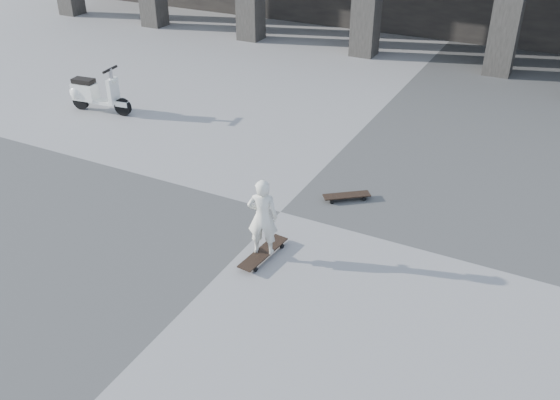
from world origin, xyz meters
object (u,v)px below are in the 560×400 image
at_px(child, 263,217).
at_px(scooter, 90,93).
at_px(longboard, 263,253).
at_px(skateboard_spare, 347,196).

bearing_deg(child, scooter, -46.91).
relative_size(longboard, child, 0.85).
xyz_separation_m(skateboard_spare, child, (-0.43, -1.99, 0.58)).
relative_size(skateboard_spare, scooter, 0.49).
distance_m(child, scooter, 6.63).
bearing_deg(longboard, child, -84.34).
xyz_separation_m(longboard, scooter, (-5.87, 3.07, 0.33)).
bearing_deg(scooter, longboard, -34.53).
bearing_deg(skateboard_spare, longboard, -139.76).
height_order(child, scooter, child).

